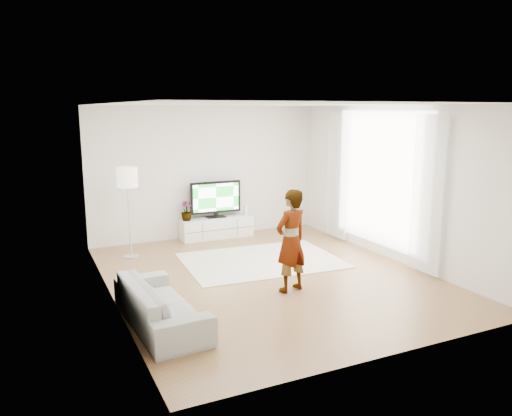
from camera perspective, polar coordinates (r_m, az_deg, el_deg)
name	(u,v)px	position (r m, az deg, el deg)	size (l,w,h in m)	color
floor	(268,276)	(8.35, 1.42, -7.83)	(6.00, 6.00, 0.00)	#A6764B
ceiling	(269,104)	(7.89, 1.52, 11.77)	(6.00, 6.00, 0.00)	white
wall_left	(109,206)	(7.25, -16.49, 0.23)	(0.02, 6.00, 2.80)	silver
wall_right	(392,184)	(9.38, 15.28, 2.71)	(0.02, 6.00, 2.80)	silver
wall_back	(206,172)	(10.74, -5.72, 4.09)	(5.00, 0.02, 2.80)	silver
wall_front	(394,235)	(5.54, 15.51, -3.04)	(5.00, 0.02, 2.80)	silver
window	(381,179)	(9.58, 14.05, 3.25)	(0.01, 2.60, 2.50)	white
curtain_near	(428,195)	(8.59, 19.06, 1.40)	(0.04, 0.70, 2.60)	white
curtain_far	(337,176)	(10.58, 9.26, 3.63)	(0.04, 0.70, 2.60)	white
media_console	(217,228)	(10.78, -4.53, -2.24)	(1.56, 0.44, 0.44)	white
television	(216,198)	(10.67, -4.64, 1.15)	(1.12, 0.22, 0.78)	black
game_console	(245,210)	(10.96, -1.21, -0.20)	(0.09, 0.17, 0.23)	white
potted_plant	(186,211)	(10.48, -7.96, -0.33)	(0.23, 0.23, 0.41)	#3F7238
rug	(261,260)	(9.17, 0.61, -6.01)	(2.77, 2.00, 0.01)	#F1E7CD
player	(291,241)	(7.49, 4.02, -3.75)	(0.57, 0.37, 1.56)	#334772
sofa	(161,303)	(6.62, -10.85, -10.66)	(1.93, 0.75, 0.56)	#A5A5A1
floor_lamp	(127,181)	(9.39, -14.49, 2.97)	(0.38, 0.38, 1.69)	silver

